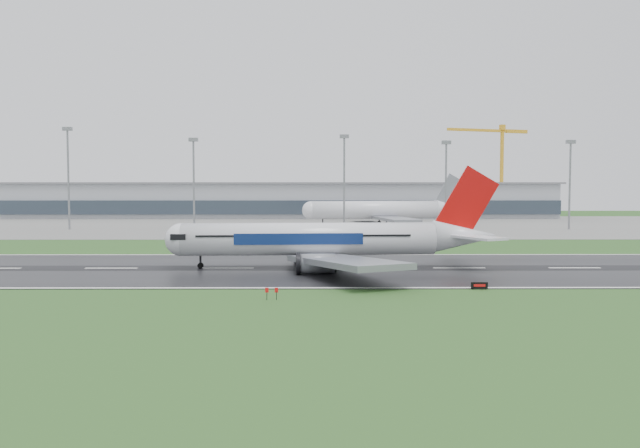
{
  "coord_description": "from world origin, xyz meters",
  "views": [
    {
      "loc": [
        15.38,
        -111.42,
        14.26
      ],
      "look_at": [
        16.02,
        12.0,
        7.0
      ],
      "focal_mm": 36.54,
      "sensor_mm": 36.0,
      "label": 1
    }
  ],
  "objects": [
    {
      "name": "floodmast_4",
      "position": [
        57.39,
        100.0,
        13.84
      ],
      "size": [
        0.64,
        0.64,
        27.68
      ],
      "primitive_type": "cylinder",
      "color": "gray",
      "rests_on": "ground"
    },
    {
      "name": "parked_airliner",
      "position": [
        38.75,
        122.21,
        9.03
      ],
      "size": [
        70.52,
        67.15,
        17.9
      ],
      "primitive_type": null,
      "rotation": [
        0.0,
        0.0,
        0.19
      ],
      "color": "silver",
      "rests_on": "apron"
    },
    {
      "name": "floodmast_2",
      "position": [
        -24.47,
        100.0,
        14.27
      ],
      "size": [
        0.64,
        0.64,
        28.55
      ],
      "primitive_type": "cylinder",
      "color": "gray",
      "rests_on": "ground"
    },
    {
      "name": "floodmast_1",
      "position": [
        -65.04,
        100.0,
        16.0
      ],
      "size": [
        0.64,
        0.64,
        32.0
      ],
      "primitive_type": "cylinder",
      "color": "gray",
      "rests_on": "ground"
    },
    {
      "name": "floodmast_3",
      "position": [
        24.32,
        100.0,
        14.81
      ],
      "size": [
        0.64,
        0.64,
        29.62
      ],
      "primitive_type": "cylinder",
      "color": "gray",
      "rests_on": "ground"
    },
    {
      "name": "main_airliner",
      "position": [
        18.1,
        0.73,
        8.53
      ],
      "size": [
        59.92,
        57.35,
        16.86
      ],
      "primitive_type": null,
      "rotation": [
        0.0,
        0.0,
        0.05
      ],
      "color": "silver",
      "rests_on": "runway"
    },
    {
      "name": "floodmast_5",
      "position": [
        97.78,
        100.0,
        13.95
      ],
      "size": [
        0.64,
        0.64,
        27.9
      ],
      "primitive_type": "cylinder",
      "color": "gray",
      "rests_on": "ground"
    },
    {
      "name": "apron",
      "position": [
        0.0,
        125.0,
        0.04
      ],
      "size": [
        400.0,
        130.0,
        0.08
      ],
      "primitive_type": "cube",
      "color": "slate",
      "rests_on": "ground"
    },
    {
      "name": "runway_sign",
      "position": [
        37.76,
        -22.83,
        0.52
      ],
      "size": [
        2.31,
        0.67,
        1.04
      ],
      "primitive_type": null,
      "rotation": [
        0.0,
        0.0,
        -0.18
      ],
      "color": "black",
      "rests_on": "ground"
    },
    {
      "name": "terminal",
      "position": [
        0.0,
        185.0,
        7.5
      ],
      "size": [
        240.0,
        36.0,
        15.0
      ],
      "primitive_type": "cube",
      "color": "#93969E",
      "rests_on": "ground"
    },
    {
      "name": "tower_crane",
      "position": [
        103.93,
        200.0,
        21.68
      ],
      "size": [
        42.18,
        16.72,
        43.36
      ],
      "primitive_type": null,
      "rotation": [
        0.0,
        0.0,
        0.34
      ],
      "color": "gold",
      "rests_on": "ground"
    },
    {
      "name": "runway",
      "position": [
        0.0,
        0.0,
        0.05
      ],
      "size": [
        400.0,
        45.0,
        0.1
      ],
      "primitive_type": "cube",
      "color": "black",
      "rests_on": "ground"
    },
    {
      "name": "ground",
      "position": [
        0.0,
        0.0,
        0.0
      ],
      "size": [
        520.0,
        520.0,
        0.0
      ],
      "primitive_type": "plane",
      "color": "#234A1B",
      "rests_on": "ground"
    }
  ]
}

